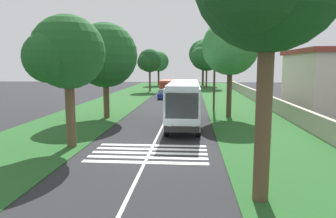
{
  "coord_description": "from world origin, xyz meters",
  "views": [
    {
      "loc": [
        -18.23,
        -2.44,
        5.09
      ],
      "look_at": [
        6.96,
        -0.54,
        1.6
      ],
      "focal_mm": 33.64,
      "sensor_mm": 36.0,
      "label": 1
    }
  ],
  "objects_px": {
    "roadside_tree_left_1": "(158,62)",
    "roadside_tree_left_2": "(103,57)",
    "trailing_minibus_0": "(167,86)",
    "roadside_tree_right_2": "(206,57)",
    "roadside_tree_right_3": "(229,49)",
    "trailing_car_0": "(185,98)",
    "trailing_car_1": "(164,94)",
    "roadside_tree_left_0": "(149,61)",
    "coach_bus": "(184,101)",
    "roadside_tree_left_3": "(66,55)",
    "utility_pole": "(214,78)",
    "roadside_tree_right_1": "(203,55)"
  },
  "relations": [
    {
      "from": "roadside_tree_left_3",
      "to": "utility_pole",
      "type": "distance_m",
      "value": 19.72
    },
    {
      "from": "roadside_tree_left_0",
      "to": "roadside_tree_right_1",
      "type": "distance_m",
      "value": 23.44
    },
    {
      "from": "roadside_tree_right_2",
      "to": "utility_pole",
      "type": "bearing_deg",
      "value": 179.16
    },
    {
      "from": "roadside_tree_left_2",
      "to": "roadside_tree_right_1",
      "type": "xyz_separation_m",
      "value": [
        52.14,
        -11.18,
        1.94
      ]
    },
    {
      "from": "trailing_car_1",
      "to": "roadside_tree_left_3",
      "type": "height_order",
      "value": "roadside_tree_left_3"
    },
    {
      "from": "roadside_tree_right_1",
      "to": "coach_bus",
      "type": "bearing_deg",
      "value": 176.57
    },
    {
      "from": "trailing_car_0",
      "to": "trailing_car_1",
      "type": "distance_m",
      "value": 6.83
    },
    {
      "from": "coach_bus",
      "to": "roadside_tree_left_2",
      "type": "height_order",
      "value": "roadside_tree_left_2"
    },
    {
      "from": "trailing_car_1",
      "to": "roadside_tree_left_1",
      "type": "distance_m",
      "value": 33.26
    },
    {
      "from": "roadside_tree_left_3",
      "to": "roadside_tree_left_0",
      "type": "bearing_deg",
      "value": 1.01
    },
    {
      "from": "roadside_tree_left_2",
      "to": "roadside_tree_right_2",
      "type": "bearing_deg",
      "value": -15.29
    },
    {
      "from": "roadside_tree_left_2",
      "to": "utility_pole",
      "type": "relative_size",
      "value": 1.3
    },
    {
      "from": "roadside_tree_left_0",
      "to": "roadside_tree_left_1",
      "type": "bearing_deg",
      "value": 1.08
    },
    {
      "from": "trailing_car_0",
      "to": "utility_pole",
      "type": "xyz_separation_m",
      "value": [
        -6.99,
        -3.42,
        3.01
      ]
    },
    {
      "from": "trailing_car_1",
      "to": "roadside_tree_left_3",
      "type": "relative_size",
      "value": 0.53
    },
    {
      "from": "trailing_minibus_0",
      "to": "roadside_tree_right_1",
      "type": "height_order",
      "value": "roadside_tree_right_1"
    },
    {
      "from": "roadside_tree_right_3",
      "to": "trailing_minibus_0",
      "type": "bearing_deg",
      "value": 18.22
    },
    {
      "from": "trailing_car_1",
      "to": "roadside_tree_left_2",
      "type": "bearing_deg",
      "value": 167.32
    },
    {
      "from": "roadside_tree_right_1",
      "to": "roadside_tree_right_3",
      "type": "xyz_separation_m",
      "value": [
        -50.47,
        -0.89,
        -1.11
      ]
    },
    {
      "from": "trailing_car_0",
      "to": "trailing_car_1",
      "type": "relative_size",
      "value": 1.0
    },
    {
      "from": "roadside_tree_left_1",
      "to": "coach_bus",
      "type": "bearing_deg",
      "value": -171.61
    },
    {
      "from": "trailing_car_0",
      "to": "roadside_tree_left_2",
      "type": "bearing_deg",
      "value": 149.49
    },
    {
      "from": "roadside_tree_left_3",
      "to": "trailing_car_0",
      "type": "bearing_deg",
      "value": -15.76
    },
    {
      "from": "roadside_tree_right_1",
      "to": "roadside_tree_right_2",
      "type": "height_order",
      "value": "roadside_tree_right_1"
    },
    {
      "from": "roadside_tree_left_3",
      "to": "trailing_minibus_0",
      "type": "bearing_deg",
      "value": -4.91
    },
    {
      "from": "trailing_car_0",
      "to": "trailing_car_1",
      "type": "height_order",
      "value": "same"
    },
    {
      "from": "roadside_tree_left_0",
      "to": "roadside_tree_left_3",
      "type": "height_order",
      "value": "roadside_tree_left_0"
    },
    {
      "from": "trailing_minibus_0",
      "to": "utility_pole",
      "type": "xyz_separation_m",
      "value": [
        -20.23,
        -6.96,
        2.13
      ]
    },
    {
      "from": "trailing_minibus_0",
      "to": "roadside_tree_left_0",
      "type": "relative_size",
      "value": 0.72
    },
    {
      "from": "trailing_car_0",
      "to": "roadside_tree_left_1",
      "type": "relative_size",
      "value": 0.49
    },
    {
      "from": "trailing_car_0",
      "to": "roadside_tree_right_1",
      "type": "height_order",
      "value": "roadside_tree_right_1"
    },
    {
      "from": "roadside_tree_left_0",
      "to": "roadside_tree_left_2",
      "type": "bearing_deg",
      "value": 179.81
    },
    {
      "from": "trailing_car_1",
      "to": "trailing_minibus_0",
      "type": "xyz_separation_m",
      "value": [
        7.28,
        0.2,
        0.88
      ]
    },
    {
      "from": "utility_pole",
      "to": "roadside_tree_left_0",
      "type": "bearing_deg",
      "value": 22.94
    },
    {
      "from": "coach_bus",
      "to": "roadside_tree_left_3",
      "type": "relative_size",
      "value": 1.38
    },
    {
      "from": "roadside_tree_left_1",
      "to": "roadside_tree_left_2",
      "type": "height_order",
      "value": "roadside_tree_left_2"
    },
    {
      "from": "roadside_tree_left_0",
      "to": "roadside_tree_right_3",
      "type": "xyz_separation_m",
      "value": [
        -29.89,
        -11.96,
        0.81
      ]
    },
    {
      "from": "roadside_tree_left_3",
      "to": "roadside_tree_right_3",
      "type": "bearing_deg",
      "value": -41.63
    },
    {
      "from": "roadside_tree_right_1",
      "to": "roadside_tree_right_2",
      "type": "xyz_separation_m",
      "value": [
        -10.0,
        -0.34,
        -0.74
      ]
    },
    {
      "from": "roadside_tree_left_1",
      "to": "roadside_tree_right_1",
      "type": "height_order",
      "value": "roadside_tree_right_1"
    },
    {
      "from": "trailing_minibus_0",
      "to": "roadside_tree_left_2",
      "type": "distance_m",
      "value": 26.75
    },
    {
      "from": "trailing_car_1",
      "to": "roadside_tree_left_3",
      "type": "xyz_separation_m",
      "value": [
        -29.74,
        3.37,
        5.08
      ]
    },
    {
      "from": "trailing_car_0",
      "to": "roadside_tree_left_2",
      "type": "xyz_separation_m",
      "value": [
        -12.84,
        7.57,
        5.25
      ]
    },
    {
      "from": "trailing_minibus_0",
      "to": "roadside_tree_right_1",
      "type": "distance_m",
      "value": 27.75
    },
    {
      "from": "trailing_car_0",
      "to": "roadside_tree_left_3",
      "type": "relative_size",
      "value": 0.53
    },
    {
      "from": "coach_bus",
      "to": "roadside_tree_left_1",
      "type": "bearing_deg",
      "value": 8.39
    },
    {
      "from": "trailing_car_1",
      "to": "roadside_tree_left_1",
      "type": "relative_size",
      "value": 0.49
    },
    {
      "from": "roadside_tree_right_2",
      "to": "roadside_tree_right_3",
      "type": "distance_m",
      "value": 40.47
    },
    {
      "from": "roadside_tree_right_2",
      "to": "roadside_tree_right_3",
      "type": "relative_size",
      "value": 1.11
    },
    {
      "from": "roadside_tree_right_2",
      "to": "roadside_tree_left_2",
      "type": "bearing_deg",
      "value": 164.71
    }
  ]
}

